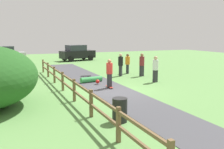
% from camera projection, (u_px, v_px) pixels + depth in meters
% --- Properties ---
extents(ground_plane, '(60.00, 60.00, 0.00)m').
position_uv_depth(ground_plane, '(113.00, 91.00, 14.53)').
color(ground_plane, '#60934C').
extents(asphalt_path, '(2.40, 28.00, 0.02)m').
position_uv_depth(asphalt_path, '(113.00, 91.00, 14.53)').
color(asphalt_path, '#47474C').
rests_on(asphalt_path, ground_plane).
extents(wooden_fence, '(0.12, 18.12, 1.10)m').
position_uv_depth(wooden_fence, '(68.00, 83.00, 13.41)').
color(wooden_fence, brown).
rests_on(wooden_fence, ground_plane).
extents(trash_bin, '(0.56, 0.56, 0.90)m').
position_uv_depth(trash_bin, '(120.00, 110.00, 9.40)').
color(trash_bin, black).
rests_on(trash_bin, ground_plane).
extents(skater_riding, '(0.38, 0.80, 1.74)m').
position_uv_depth(skater_riding, '(109.00, 72.00, 15.18)').
color(skater_riding, '#B23326').
rests_on(skater_riding, asphalt_path).
extents(skater_fallen, '(1.57, 1.30, 0.36)m').
position_uv_depth(skater_fallen, '(92.00, 80.00, 17.09)').
color(skater_fallen, green).
rests_on(skater_fallen, asphalt_path).
extents(skateboard_loose, '(0.82, 0.28, 0.08)m').
position_uv_depth(skateboard_loose, '(86.00, 76.00, 19.32)').
color(skateboard_loose, black).
rests_on(skateboard_loose, asphalt_path).
extents(bystander_black, '(0.54, 0.54, 1.76)m').
position_uv_depth(bystander_black, '(121.00, 64.00, 19.63)').
color(bystander_black, '#2D2D33').
rests_on(bystander_black, ground_plane).
extents(bystander_white, '(0.49, 0.49, 1.77)m').
position_uv_depth(bystander_white, '(155.00, 68.00, 17.10)').
color(bystander_white, '#2D2D33').
rests_on(bystander_white, ground_plane).
extents(bystander_orange, '(0.53, 0.53, 1.64)m').
position_uv_depth(bystander_orange, '(128.00, 63.00, 20.90)').
color(bystander_orange, '#2D2D33').
rests_on(bystander_orange, ground_plane).
extents(bystander_maroon, '(0.48, 0.48, 1.78)m').
position_uv_depth(bystander_maroon, '(142.00, 64.00, 19.56)').
color(bystander_maroon, '#2D2D33').
rests_on(bystander_maroon, ground_plane).
extents(parked_car_black, '(4.47, 2.70, 1.92)m').
position_uv_depth(parked_car_black, '(77.00, 53.00, 31.21)').
color(parked_car_black, black).
rests_on(parked_car_black, ground_plane).
extents(parked_car_silver, '(4.35, 2.32, 1.92)m').
position_uv_depth(parked_car_silver, '(4.00, 55.00, 28.01)').
color(parked_car_silver, '#B7B7BC').
rests_on(parked_car_silver, ground_plane).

